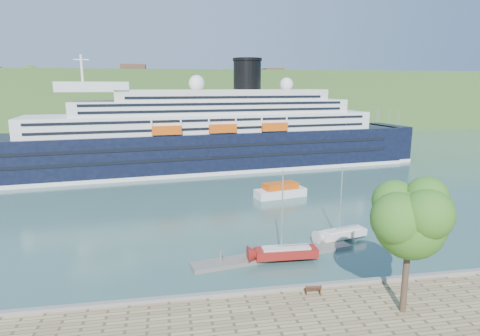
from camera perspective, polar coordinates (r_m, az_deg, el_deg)
name	(u,v)px	position (r m, az deg, el deg)	size (l,w,h in m)	color
ground	(262,302)	(35.51, 3.11, -18.45)	(400.00, 400.00, 0.00)	#315851
far_hillside	(185,100)	(175.17, -7.82, 9.51)	(400.00, 50.00, 24.00)	#375A24
quay_coping	(262,290)	(34.78, 3.21, -16.97)	(220.00, 0.50, 0.30)	slate
cruise_ship	(197,114)	(86.49, -6.09, 7.58)	(106.14, 15.45, 23.83)	black
park_bench	(313,289)	(34.85, 10.31, -16.53)	(1.39, 0.57, 0.89)	#482414
promenade_tree	(409,241)	(32.24, 22.85, -9.54)	(6.81, 6.81, 11.28)	#32661B
floating_pontoon	(274,255)	(43.57, 4.91, -12.25)	(17.88, 2.19, 0.40)	slate
sailboat_red	(287,219)	(41.15, 6.67, -7.17)	(7.13, 1.98, 9.20)	maroon
sailboat_white_far	(344,206)	(47.93, 14.55, -5.24)	(6.54, 1.82, 8.45)	silver
tender_launch	(280,190)	(65.91, 5.77, -3.10)	(8.51, 2.91, 2.35)	#D04C0C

